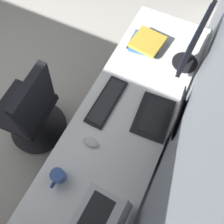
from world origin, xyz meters
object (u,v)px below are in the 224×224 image
object	(u,v)px
office_chair	(32,112)
mouse_main	(91,142)
laptop_leftmost	(103,222)
drawer_pedestal	(122,142)
coffee_mug	(58,176)
keyboard_main	(107,101)
laptop_left	(163,117)
book_stack_near	(146,43)
monitor_primary	(194,42)

from	to	relation	value
office_chair	mouse_main	bearing A→B (deg)	83.49
laptop_leftmost	mouse_main	xyz separation A→B (m)	(-0.38, -0.29, -0.04)
laptop_leftmost	mouse_main	world-z (taller)	laptop_leftmost
drawer_pedestal	mouse_main	distance (m)	0.48
coffee_mug	office_chair	size ratio (longest dim) A/B	0.13
laptop_leftmost	mouse_main	distance (m)	0.48
keyboard_main	laptop_leftmost	bearing A→B (deg)	25.72
drawer_pedestal	laptop_left	xyz separation A→B (m)	(-0.15, 0.21, 0.44)
laptop_left	mouse_main	world-z (taller)	laptop_left
laptop_leftmost	laptop_left	size ratio (longest dim) A/B	0.89
book_stack_near	office_chair	distance (m)	1.11
monitor_primary	drawer_pedestal	bearing A→B (deg)	-16.19
mouse_main	coffee_mug	distance (m)	0.29
coffee_mug	mouse_main	bearing A→B (deg)	166.39
keyboard_main	coffee_mug	xyz separation A→B (m)	(0.60, -0.02, 0.04)
drawer_pedestal	coffee_mug	bearing A→B (deg)	-23.30
drawer_pedestal	keyboard_main	size ratio (longest dim) A/B	1.64
drawer_pedestal	coffee_mug	distance (m)	0.69
laptop_left	office_chair	bearing A→B (deg)	-73.81
monitor_primary	laptop_leftmost	distance (m)	1.29
laptop_leftmost	laptop_left	distance (m)	0.74
laptop_left	office_chair	distance (m)	1.09
laptop_left	book_stack_near	distance (m)	0.66
laptop_leftmost	coffee_mug	distance (m)	0.37
laptop_left	book_stack_near	bearing A→B (deg)	-147.50
laptop_leftmost	mouse_main	size ratio (longest dim) A/B	3.05
monitor_primary	book_stack_near	world-z (taller)	monitor_primary
mouse_main	coffee_mug	xyz separation A→B (m)	(0.28, -0.07, 0.03)
mouse_main	laptop_left	bearing A→B (deg)	135.36
drawer_pedestal	keyboard_main	world-z (taller)	keyboard_main
laptop_leftmost	office_chair	xyz separation A→B (m)	(-0.45, -0.93, -0.33)
monitor_primary	laptop_leftmost	xyz separation A→B (m)	(1.28, -0.06, -0.18)
laptop_leftmost	mouse_main	bearing A→B (deg)	-142.54
keyboard_main	laptop_left	bearing A→B (deg)	96.32
office_chair	book_stack_near	bearing A→B (deg)	142.75
laptop_left	office_chair	xyz separation A→B (m)	(0.29, -1.00, -0.33)
laptop_left	coffee_mug	bearing A→B (deg)	-33.54
book_stack_near	drawer_pedestal	bearing A→B (deg)	11.33
coffee_mug	laptop_left	bearing A→B (deg)	146.46
drawer_pedestal	office_chair	bearing A→B (deg)	-79.83
laptop_leftmost	coffee_mug	xyz separation A→B (m)	(-0.10, -0.36, -0.00)
book_stack_near	monitor_primary	bearing A→B (deg)	86.45
laptop_left	coffee_mug	xyz separation A→B (m)	(0.64, -0.43, -0.01)
laptop_leftmost	book_stack_near	distance (m)	1.33
keyboard_main	office_chair	world-z (taller)	office_chair
laptop_leftmost	coffee_mug	world-z (taller)	laptop_leftmost
monitor_primary	book_stack_near	xyz separation A→B (m)	(-0.02, -0.34, -0.19)
book_stack_near	laptop_leftmost	bearing A→B (deg)	12.37
drawer_pedestal	coffee_mug	xyz separation A→B (m)	(0.49, -0.21, 0.43)
laptop_left	mouse_main	bearing A→B (deg)	-44.64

